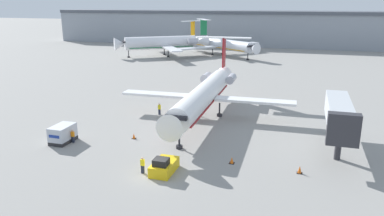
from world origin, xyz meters
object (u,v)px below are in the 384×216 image
(airplane_main, at_px, (205,93))
(airplane_parked_far_right, at_px, (163,43))
(worker_on_apron, at_px, (73,136))
(airplane_parked_far_left, at_px, (219,44))
(worker_by_wing, at_px, (159,109))
(traffic_cone_mid, at_px, (300,170))
(jet_bridge, at_px, (339,115))
(worker_near_tug, at_px, (143,165))
(pushback_tug, at_px, (164,166))
(traffic_cone_left, at_px, (134,136))
(traffic_cone_right, at_px, (232,160))
(luggage_cart, at_px, (63,134))

(airplane_main, distance_m, airplane_parked_far_right, 66.98)
(worker_on_apron, height_order, airplane_parked_far_left, airplane_parked_far_left)
(worker_by_wing, height_order, worker_on_apron, worker_by_wing)
(traffic_cone_mid, height_order, jet_bridge, jet_bridge)
(worker_near_tug, relative_size, airplane_parked_far_right, 0.06)
(airplane_parked_far_right, relative_size, jet_bridge, 2.19)
(pushback_tug, bearing_deg, traffic_cone_mid, 15.87)
(airplane_main, xyz_separation_m, traffic_cone_left, (-6.34, -11.49, -3.41))
(airplane_main, xyz_separation_m, jet_bridge, (18.22, -8.27, 0.71))
(worker_on_apron, relative_size, traffic_cone_left, 2.36)
(worker_by_wing, height_order, traffic_cone_mid, worker_by_wing)
(traffic_cone_left, distance_m, traffic_cone_right, 14.06)
(airplane_main, xyz_separation_m, luggage_cart, (-14.29, -15.17, -2.65))
(worker_by_wing, bearing_deg, airplane_parked_far_right, 110.53)
(worker_by_wing, distance_m, traffic_cone_mid, 26.20)
(worker_near_tug, distance_m, worker_by_wing, 20.63)
(airplane_main, height_order, airplane_parked_far_left, airplane_main)
(worker_on_apron, xyz_separation_m, airplane_parked_far_right, (-16.80, 74.91, 3.42))
(worker_near_tug, xyz_separation_m, airplane_parked_far_left, (-12.08, 87.90, 2.76))
(worker_on_apron, bearing_deg, airplane_parked_far_right, 102.64)
(traffic_cone_left, bearing_deg, worker_by_wing, 94.08)
(traffic_cone_mid, height_order, airplane_parked_far_left, airplane_parked_far_left)
(luggage_cart, distance_m, traffic_cone_right, 21.49)
(traffic_cone_left, height_order, traffic_cone_right, traffic_cone_right)
(traffic_cone_left, bearing_deg, traffic_cone_right, -15.97)
(airplane_main, distance_m, luggage_cart, 21.01)
(pushback_tug, distance_m, jet_bridge, 21.01)
(pushback_tug, xyz_separation_m, worker_by_wing, (-8.01, 18.89, 0.29))
(airplane_parked_far_left, xyz_separation_m, jet_bridge, (31.42, -75.77, 0.76))
(airplane_parked_far_left, bearing_deg, worker_on_apron, -89.88)
(traffic_cone_left, bearing_deg, jet_bridge, 7.48)
(worker_on_apron, bearing_deg, airplane_parked_far_left, 90.12)
(traffic_cone_mid, distance_m, jet_bridge, 9.36)
(worker_on_apron, distance_m, traffic_cone_mid, 27.35)
(airplane_main, bearing_deg, airplane_parked_far_right, 116.44)
(luggage_cart, distance_m, traffic_cone_mid, 28.62)
(worker_near_tug, distance_m, traffic_cone_right, 9.72)
(traffic_cone_left, bearing_deg, pushback_tug, -48.04)
(jet_bridge, bearing_deg, airplane_parked_far_right, 125.15)
(airplane_main, bearing_deg, pushback_tug, -87.37)
(jet_bridge, bearing_deg, traffic_cone_mid, -117.65)
(traffic_cone_right, bearing_deg, worker_by_wing, 134.19)
(worker_near_tug, bearing_deg, airplane_main, 86.86)
(pushback_tug, xyz_separation_m, worker_on_apron, (-13.92, 4.60, 0.19))
(airplane_main, bearing_deg, worker_near_tug, -93.14)
(luggage_cart, height_order, worker_by_wing, luggage_cart)
(pushback_tug, bearing_deg, worker_on_apron, 161.69)
(traffic_cone_left, relative_size, traffic_cone_right, 0.94)
(traffic_cone_right, relative_size, airplane_parked_far_left, 0.03)
(worker_on_apron, height_order, jet_bridge, jet_bridge)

